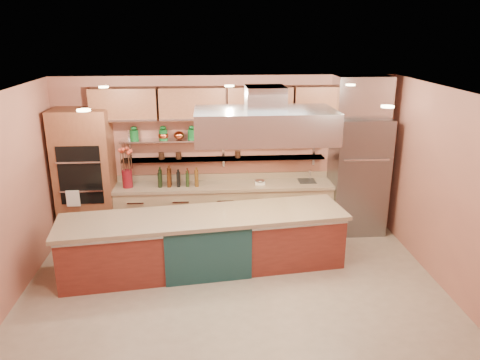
{
  "coord_description": "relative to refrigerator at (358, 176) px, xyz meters",
  "views": [
    {
      "loc": [
        -0.35,
        -5.68,
        3.57
      ],
      "look_at": [
        0.14,
        1.0,
        1.39
      ],
      "focal_mm": 35.0,
      "sensor_mm": 36.0,
      "label": 1
    }
  ],
  "objects": [
    {
      "name": "bar_faucet",
      "position": [
        -0.85,
        0.11,
        -0.01
      ],
      "size": [
        0.04,
        0.04,
        0.22
      ],
      "primitive_type": "cylinder",
      "rotation": [
        0.0,
        0.0,
        -0.36
      ],
      "color": "white",
      "rests_on": "back_counter"
    },
    {
      "name": "oil_bottle_cluster",
      "position": [
        -3.21,
        0.01,
        0.0
      ],
      "size": [
        0.77,
        0.26,
        0.24
      ],
      "primitive_type": "cube",
      "rotation": [
        0.0,
        0.0,
        -0.05
      ],
      "color": "black",
      "rests_on": "back_counter"
    },
    {
      "name": "island",
      "position": [
        -2.76,
        -1.26,
        -0.61
      ],
      "size": [
        4.32,
        1.45,
        0.88
      ],
      "primitive_type": "cube",
      "rotation": [
        0.0,
        0.0,
        0.13
      ],
      "color": "maroon",
      "rests_on": "floor"
    },
    {
      "name": "oven_stack",
      "position": [
        -4.8,
        0.04,
        0.1
      ],
      "size": [
        0.95,
        0.64,
        2.3
      ],
      "primitive_type": "cube",
      "color": "brown",
      "rests_on": "floor"
    },
    {
      "name": "wall_front",
      "position": [
        -2.35,
        -4.64,
        0.35
      ],
      "size": [
        6.0,
        0.04,
        2.8
      ],
      "primitive_type": "cube",
      "color": "#AA6450",
      "rests_on": "floor"
    },
    {
      "name": "wall_shelf_lower",
      "position": [
        -2.4,
        0.23,
        0.3
      ],
      "size": [
        3.6,
        0.26,
        0.03
      ],
      "primitive_type": "cube",
      "color": "silver",
      "rests_on": "wall_back"
    },
    {
      "name": "upper_cabinets",
      "position": [
        -2.35,
        0.18,
        1.3
      ],
      "size": [
        4.6,
        0.36,
        0.55
      ],
      "primitive_type": "cube",
      "color": "brown",
      "rests_on": "wall_back"
    },
    {
      "name": "wall_shelf_upper",
      "position": [
        -2.4,
        0.23,
        0.65
      ],
      "size": [
        3.6,
        0.26,
        0.03
      ],
      "primitive_type": "cube",
      "color": "silver",
      "rests_on": "wall_back"
    },
    {
      "name": "ceiling",
      "position": [
        -2.35,
        -2.14,
        1.75
      ],
      "size": [
        6.0,
        5.0,
        0.02
      ],
      "primitive_type": "cube",
      "color": "black",
      "rests_on": "wall_back"
    },
    {
      "name": "green_canister",
      "position": [
        -2.67,
        0.23,
        0.76
      ],
      "size": [
        0.17,
        0.17,
        0.19
      ],
      "primitive_type": "cylinder",
      "rotation": [
        0.0,
        0.0,
        0.1
      ],
      "color": "#104D1E",
      "rests_on": "wall_shelf_upper"
    },
    {
      "name": "back_counter",
      "position": [
        -2.4,
        0.06,
        -0.58
      ],
      "size": [
        3.84,
        0.64,
        0.93
      ],
      "primitive_type": "cube",
      "color": "#A38461",
      "rests_on": "floor"
    },
    {
      "name": "kitchen_scale",
      "position": [
        -1.77,
        0.01,
        -0.07
      ],
      "size": [
        0.17,
        0.13,
        0.1
      ],
      "primitive_type": "cube",
      "rotation": [
        0.0,
        0.0,
        -0.0
      ],
      "color": "silver",
      "rests_on": "back_counter"
    },
    {
      "name": "wall_back",
      "position": [
        -2.35,
        0.36,
        0.35
      ],
      "size": [
        6.0,
        0.04,
        2.8
      ],
      "primitive_type": "cube",
      "color": "#AA6450",
      "rests_on": "floor"
    },
    {
      "name": "ceiling_downlights",
      "position": [
        -2.35,
        -1.94,
        1.72
      ],
      "size": [
        4.0,
        2.8,
        0.02
      ],
      "primitive_type": "cube",
      "color": "#FFE5A5",
      "rests_on": "ceiling"
    },
    {
      "name": "wall_right",
      "position": [
        0.65,
        -2.14,
        0.35
      ],
      "size": [
        0.04,
        5.0,
        2.8
      ],
      "primitive_type": "cube",
      "color": "#AA6450",
      "rests_on": "floor"
    },
    {
      "name": "floor",
      "position": [
        -2.35,
        -2.14,
        -1.06
      ],
      "size": [
        6.0,
        5.0,
        0.02
      ],
      "primitive_type": "cube",
      "color": "tan",
      "rests_on": "ground"
    },
    {
      "name": "refrigerator",
      "position": [
        0.0,
        0.0,
        0.0
      ],
      "size": [
        0.95,
        0.72,
        2.1
      ],
      "primitive_type": "cube",
      "color": "slate",
      "rests_on": "floor"
    },
    {
      "name": "range_hood",
      "position": [
        -1.86,
        -1.26,
        1.2
      ],
      "size": [
        2.0,
        1.0,
        0.45
      ],
      "primitive_type": "cube",
      "color": "silver",
      "rests_on": "ceiling"
    },
    {
      "name": "flower_vase",
      "position": [
        -4.08,
        0.01,
        0.04
      ],
      "size": [
        0.19,
        0.19,
        0.31
      ],
      "primitive_type": "cylinder",
      "rotation": [
        0.0,
        0.0,
        0.11
      ],
      "color": "maroon",
      "rests_on": "back_counter"
    },
    {
      "name": "copper_kettle",
      "position": [
        -3.18,
        0.23,
        0.74
      ],
      "size": [
        0.21,
        0.21,
        0.15
      ],
      "primitive_type": "ellipsoid",
      "rotation": [
        0.0,
        0.0,
        -0.13
      ],
      "color": "#BE4E2C",
      "rests_on": "wall_shelf_upper"
    }
  ]
}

